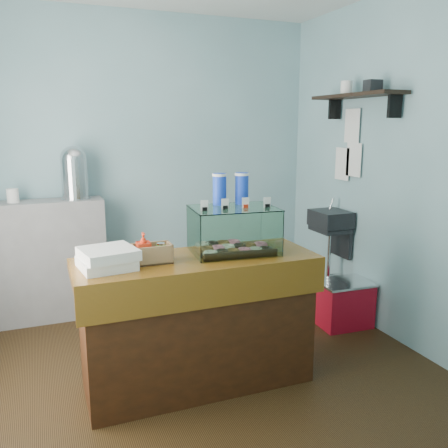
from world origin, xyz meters
name	(u,v)px	position (x,y,z in m)	size (l,w,h in m)	color
ground	(188,365)	(0.00, 0.00, 0.00)	(3.50, 3.50, 0.00)	black
room_shell	(187,133)	(0.03, 0.01, 1.71)	(3.54, 3.04, 2.82)	#719DA6
counter	(198,321)	(0.00, -0.25, 0.46)	(1.60, 0.60, 0.90)	#431E0C
back_shelf	(49,261)	(-0.90, 1.32, 0.55)	(1.00, 0.32, 1.10)	gray
display_case	(232,228)	(0.28, -0.18, 1.06)	(0.61, 0.47, 0.53)	#301D0E
condiment_crate	(150,252)	(-0.31, -0.25, 0.97)	(0.25, 0.15, 0.20)	tan
pastry_boxes	(107,258)	(-0.58, -0.27, 0.96)	(0.37, 0.37, 0.12)	white
coffee_urn	(74,171)	(-0.63, 1.31, 1.35)	(0.26, 0.26, 0.48)	silver
red_cooler	(344,303)	(1.51, 0.19, 0.20)	(0.48, 0.38, 0.41)	red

